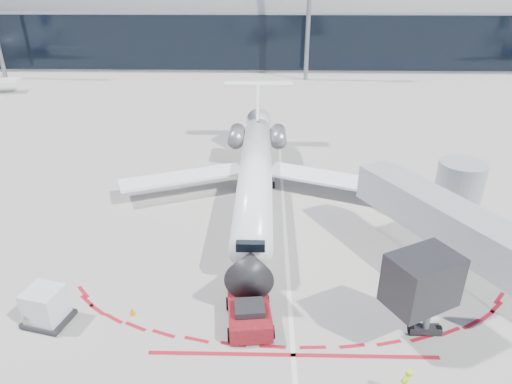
{
  "coord_description": "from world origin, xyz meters",
  "views": [
    {
      "loc": [
        -1.42,
        -27.66,
        16.77
      ],
      "look_at": [
        -2.1,
        2.08,
        2.0
      ],
      "focal_mm": 32.0,
      "sensor_mm": 36.0,
      "label": 1
    }
  ],
  "objects_px": {
    "pushback_tug": "(249,313)",
    "uld_container": "(46,307)",
    "ramp_worker": "(405,384)",
    "regional_jet": "(256,169)"
  },
  "relations": [
    {
      "from": "regional_jet",
      "to": "uld_container",
      "type": "relative_size",
      "value": 10.67
    },
    {
      "from": "regional_jet",
      "to": "pushback_tug",
      "type": "xyz_separation_m",
      "value": [
        0.02,
        -14.93,
        -1.65
      ]
    },
    {
      "from": "regional_jet",
      "to": "ramp_worker",
      "type": "bearing_deg",
      "value": -70.67
    },
    {
      "from": "pushback_tug",
      "to": "ramp_worker",
      "type": "xyz_separation_m",
      "value": [
        6.8,
        -4.52,
        0.25
      ]
    },
    {
      "from": "regional_jet",
      "to": "uld_container",
      "type": "xyz_separation_m",
      "value": [
        -10.48,
        -15.1,
        -1.27
      ]
    },
    {
      "from": "regional_jet",
      "to": "ramp_worker",
      "type": "xyz_separation_m",
      "value": [
        6.82,
        -19.46,
        -1.4
      ]
    },
    {
      "from": "pushback_tug",
      "to": "ramp_worker",
      "type": "distance_m",
      "value": 8.17
    },
    {
      "from": "regional_jet",
      "to": "pushback_tug",
      "type": "bearing_deg",
      "value": -89.91
    },
    {
      "from": "regional_jet",
      "to": "uld_container",
      "type": "height_order",
      "value": "regional_jet"
    },
    {
      "from": "pushback_tug",
      "to": "uld_container",
      "type": "distance_m",
      "value": 10.52
    }
  ]
}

